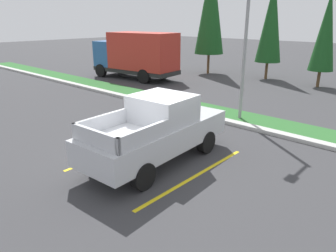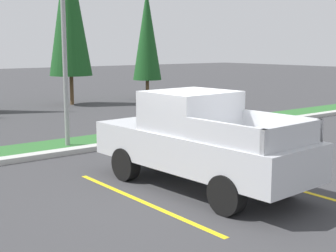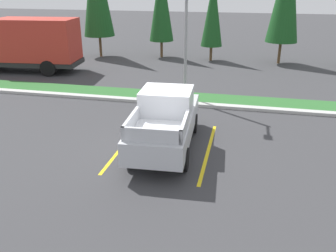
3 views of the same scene
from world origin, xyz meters
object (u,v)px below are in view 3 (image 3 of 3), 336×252
(pickup_truck_main, at_px, (166,120))
(cargo_truck_distant, at_px, (28,43))
(street_light, at_px, (185,24))
(cypress_tree_left_inner, at_px, (161,1))
(cypress_tree_center, at_px, (213,11))

(pickup_truck_main, xyz_separation_m, cargo_truck_distant, (-11.28, 9.40, 0.81))
(street_light, bearing_deg, pickup_truck_main, -86.76)
(pickup_truck_main, xyz_separation_m, cypress_tree_left_inner, (-3.99, 15.93, 3.14))
(street_light, bearing_deg, cypress_tree_left_inner, 109.45)
(pickup_truck_main, distance_m, street_light, 6.15)
(pickup_truck_main, relative_size, cypress_tree_left_inner, 0.75)
(pickup_truck_main, bearing_deg, cargo_truck_distant, 140.20)
(pickup_truck_main, relative_size, cargo_truck_distant, 0.76)
(pickup_truck_main, distance_m, cargo_truck_distant, 14.70)
(street_light, height_order, cypress_tree_center, street_light)
(pickup_truck_main, bearing_deg, street_light, 93.24)
(cypress_tree_center, bearing_deg, street_light, -91.36)
(pickup_truck_main, xyz_separation_m, cypress_tree_center, (-0.08, 15.49, 2.52))
(cypress_tree_left_inner, distance_m, cypress_tree_center, 3.99)
(pickup_truck_main, height_order, cargo_truck_distant, cargo_truck_distant)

